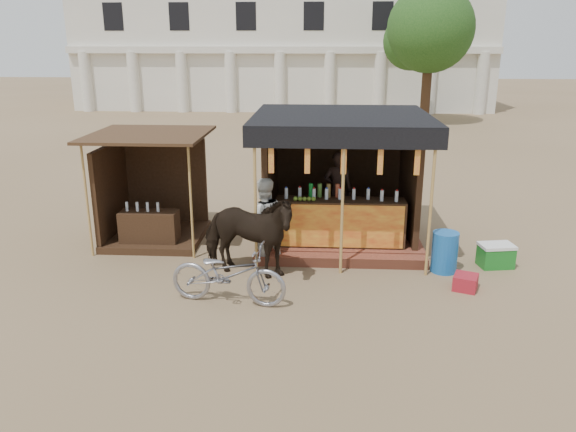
# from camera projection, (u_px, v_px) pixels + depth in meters

# --- Properties ---
(ground) EXTENTS (120.00, 120.00, 0.00)m
(ground) POSITION_uv_depth(u_px,v_px,m) (282.00, 309.00, 9.24)
(ground) COLOR #846B4C
(ground) RESTS_ON ground
(main_stall) EXTENTS (3.60, 3.61, 2.78)m
(main_stall) POSITION_uv_depth(u_px,v_px,m) (339.00, 196.00, 12.07)
(main_stall) COLOR brown
(main_stall) RESTS_ON ground
(secondary_stall) EXTENTS (2.40, 2.40, 2.38)m
(secondary_stall) POSITION_uv_depth(u_px,v_px,m) (148.00, 202.00, 12.25)
(secondary_stall) COLOR #382214
(secondary_stall) RESTS_ON ground
(cow) EXTENTS (2.07, 1.34, 1.61)m
(cow) POSITION_uv_depth(u_px,v_px,m) (247.00, 235.00, 10.30)
(cow) COLOR black
(cow) RESTS_ON ground
(motorbike) EXTENTS (2.06, 0.98, 1.04)m
(motorbike) POSITION_uv_depth(u_px,v_px,m) (228.00, 274.00, 9.30)
(motorbike) COLOR gray
(motorbike) RESTS_ON ground
(bystander) EXTENTS (1.01, 0.90, 1.72)m
(bystander) POSITION_uv_depth(u_px,v_px,m) (263.00, 221.00, 10.91)
(bystander) COLOR silver
(bystander) RESTS_ON ground
(blue_barrel) EXTENTS (0.59, 0.59, 0.78)m
(blue_barrel) POSITION_uv_depth(u_px,v_px,m) (445.00, 252.00, 10.62)
(blue_barrel) COLOR #1659A8
(blue_barrel) RESTS_ON ground
(red_crate) EXTENTS (0.52, 0.53, 0.27)m
(red_crate) POSITION_uv_depth(u_px,v_px,m) (465.00, 282.00, 9.92)
(red_crate) COLOR maroon
(red_crate) RESTS_ON ground
(cooler) EXTENTS (0.71, 0.54, 0.46)m
(cooler) POSITION_uv_depth(u_px,v_px,m) (496.00, 255.00, 10.90)
(cooler) COLOR #197221
(cooler) RESTS_ON ground
(background_building) EXTENTS (26.00, 7.45, 8.18)m
(background_building) POSITION_uv_depth(u_px,v_px,m) (284.00, 45.00, 36.69)
(background_building) COLOR silver
(background_building) RESTS_ON ground
(tree) EXTENTS (4.50, 4.40, 7.00)m
(tree) POSITION_uv_depth(u_px,v_px,m) (426.00, 32.00, 28.61)
(tree) COLOR #382314
(tree) RESTS_ON ground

